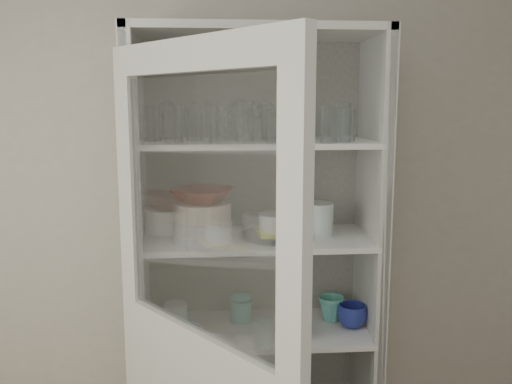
% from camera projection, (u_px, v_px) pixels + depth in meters
% --- Properties ---
extents(wall_back, '(3.60, 0.02, 2.60)m').
position_uv_depth(wall_back, '(209.00, 216.00, 2.46)').
color(wall_back, beige).
rests_on(wall_back, ground).
extents(pantry_cabinet, '(1.00, 0.45, 2.10)m').
position_uv_depth(pantry_cabinet, '(255.00, 304.00, 2.38)').
color(pantry_cabinet, beige).
rests_on(pantry_cabinet, floor).
extents(tumbler_0, '(0.07, 0.07, 0.14)m').
position_uv_depth(tumbler_0, '(174.00, 125.00, 2.00)').
color(tumbler_0, silver).
rests_on(tumbler_0, shelf_glass).
extents(tumbler_1, '(0.08, 0.08, 0.14)m').
position_uv_depth(tumbler_1, '(218.00, 125.00, 2.01)').
color(tumbler_1, silver).
rests_on(tumbler_1, shelf_glass).
extents(tumbler_2, '(0.09, 0.09, 0.15)m').
position_uv_depth(tumbler_2, '(244.00, 122.00, 2.05)').
color(tumbler_2, silver).
rests_on(tumbler_2, shelf_glass).
extents(tumbler_3, '(0.10, 0.10, 0.15)m').
position_uv_depth(tumbler_3, '(287.00, 122.00, 2.04)').
color(tumbler_3, silver).
rests_on(tumbler_3, shelf_glass).
extents(tumbler_4, '(0.08, 0.08, 0.14)m').
position_uv_depth(tumbler_4, '(273.00, 124.00, 2.07)').
color(tumbler_4, silver).
rests_on(tumbler_4, shelf_glass).
extents(tumbler_5, '(0.08, 0.08, 0.13)m').
position_uv_depth(tumbler_5, '(347.00, 125.00, 2.11)').
color(tumbler_5, silver).
rests_on(tumbler_5, shelf_glass).
extents(tumbler_6, '(0.08, 0.08, 0.14)m').
position_uv_depth(tumbler_6, '(329.00, 125.00, 2.04)').
color(tumbler_6, silver).
rests_on(tumbler_6, shelf_glass).
extents(tumbler_7, '(0.09, 0.09, 0.14)m').
position_uv_depth(tumbler_7, '(153.00, 123.00, 2.13)').
color(tumbler_7, silver).
rests_on(tumbler_7, shelf_glass).
extents(tumbler_8, '(0.09, 0.09, 0.15)m').
position_uv_depth(tumbler_8, '(225.00, 122.00, 2.19)').
color(tumbler_8, silver).
rests_on(tumbler_8, shelf_glass).
extents(tumbler_9, '(0.08, 0.08, 0.15)m').
position_uv_depth(tumbler_9, '(195.00, 122.00, 2.16)').
color(tumbler_9, silver).
rests_on(tumbler_9, shelf_glass).
extents(tumbler_10, '(0.08, 0.08, 0.13)m').
position_uv_depth(tumbler_10, '(270.00, 124.00, 2.19)').
color(tumbler_10, silver).
rests_on(tumbler_10, shelf_glass).
extents(tumbler_11, '(0.08, 0.08, 0.14)m').
position_uv_depth(tumbler_11, '(317.00, 123.00, 2.22)').
color(tumbler_11, silver).
rests_on(tumbler_11, shelf_glass).
extents(goblet_0, '(0.08, 0.08, 0.17)m').
position_uv_depth(goblet_0, '(168.00, 118.00, 2.26)').
color(goblet_0, silver).
rests_on(goblet_0, shelf_glass).
extents(goblet_1, '(0.08, 0.08, 0.17)m').
position_uv_depth(goblet_1, '(266.00, 118.00, 2.27)').
color(goblet_1, silver).
rests_on(goblet_1, shelf_glass).
extents(goblet_2, '(0.08, 0.08, 0.17)m').
position_uv_depth(goblet_2, '(256.00, 118.00, 2.30)').
color(goblet_2, silver).
rests_on(goblet_2, shelf_glass).
extents(goblet_3, '(0.08, 0.08, 0.18)m').
position_uv_depth(goblet_3, '(303.00, 117.00, 2.27)').
color(goblet_3, silver).
rests_on(goblet_3, shelf_glass).
extents(plate_stack_front, '(0.24, 0.24, 0.08)m').
position_uv_depth(plate_stack_front, '(203.00, 230.00, 2.19)').
color(plate_stack_front, silver).
rests_on(plate_stack_front, shelf_plates).
extents(plate_stack_back, '(0.20, 0.20, 0.10)m').
position_uv_depth(plate_stack_back, '(167.00, 219.00, 2.35)').
color(plate_stack_back, silver).
rests_on(plate_stack_back, shelf_plates).
extents(cream_bowl, '(0.29, 0.29, 0.07)m').
position_uv_depth(cream_bowl, '(203.00, 211.00, 2.17)').
color(cream_bowl, '#F7E2CC').
rests_on(cream_bowl, plate_stack_front).
extents(terracotta_bowl, '(0.31, 0.31, 0.06)m').
position_uv_depth(terracotta_bowl, '(203.00, 195.00, 2.16)').
color(terracotta_bowl, maroon).
rests_on(terracotta_bowl, cream_bowl).
extents(glass_platter, '(0.38, 0.38, 0.02)m').
position_uv_depth(glass_platter, '(278.00, 235.00, 2.24)').
color(glass_platter, silver).
rests_on(glass_platter, shelf_plates).
extents(yellow_trivet, '(0.19, 0.19, 0.01)m').
position_uv_depth(yellow_trivet, '(278.00, 232.00, 2.24)').
color(yellow_trivet, yellow).
rests_on(yellow_trivet, glass_platter).
extents(white_ramekin, '(0.19, 0.19, 0.07)m').
position_uv_depth(white_ramekin, '(279.00, 222.00, 2.23)').
color(white_ramekin, silver).
rests_on(white_ramekin, yellow_trivet).
extents(grey_bowl_stack, '(0.13, 0.13, 0.14)m').
position_uv_depth(grey_bowl_stack, '(318.00, 219.00, 2.25)').
color(grey_bowl_stack, silver).
rests_on(grey_bowl_stack, shelf_plates).
extents(mug_blue, '(0.14, 0.14, 0.10)m').
position_uv_depth(mug_blue, '(352.00, 316.00, 2.31)').
color(mug_blue, navy).
rests_on(mug_blue, shelf_mugs).
extents(mug_teal, '(0.15, 0.15, 0.11)m').
position_uv_depth(mug_teal, '(331.00, 308.00, 2.39)').
color(mug_teal, teal).
rests_on(mug_teal, shelf_mugs).
extents(mug_white, '(0.12, 0.12, 0.09)m').
position_uv_depth(mug_white, '(300.00, 328.00, 2.20)').
color(mug_white, silver).
rests_on(mug_white, shelf_mugs).
extents(teal_jar, '(0.09, 0.09, 0.11)m').
position_uv_depth(teal_jar, '(241.00, 309.00, 2.38)').
color(teal_jar, teal).
rests_on(teal_jar, shelf_mugs).
extents(measuring_cups, '(0.09, 0.09, 0.04)m').
position_uv_depth(measuring_cups, '(185.00, 329.00, 2.25)').
color(measuring_cups, '#B9B9BE').
rests_on(measuring_cups, shelf_mugs).
extents(white_canister, '(0.13, 0.13, 0.12)m').
position_uv_depth(white_canister, '(176.00, 316.00, 2.29)').
color(white_canister, silver).
rests_on(white_canister, shelf_mugs).
extents(tumbler_12, '(0.06, 0.06, 0.12)m').
position_uv_depth(tumbler_12, '(257.00, 125.00, 2.14)').
color(tumbler_12, silver).
rests_on(tumbler_12, shelf_glass).
extents(tumbler_13, '(0.07, 0.07, 0.15)m').
position_uv_depth(tumbler_13, '(341.00, 123.00, 2.07)').
color(tumbler_13, silver).
rests_on(tumbler_13, shelf_glass).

